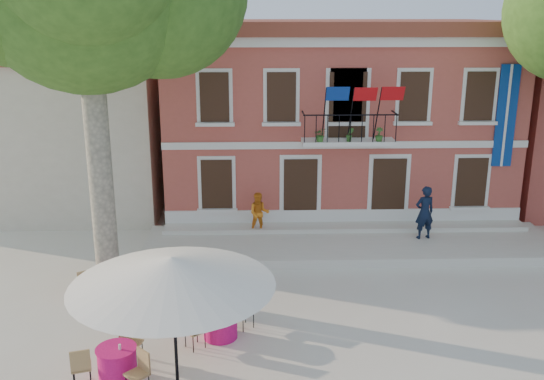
% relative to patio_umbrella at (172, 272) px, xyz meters
% --- Properties ---
extents(ground, '(90.00, 90.00, 0.00)m').
position_rel_patio_umbrella_xyz_m(ground, '(2.92, 3.65, -2.80)').
color(ground, beige).
rests_on(ground, ground).
extents(main_building, '(13.50, 9.59, 7.50)m').
position_rel_patio_umbrella_xyz_m(main_building, '(4.92, 13.64, 0.98)').
color(main_building, '#B94F42').
rests_on(main_building, ground).
extents(neighbor_west, '(9.40, 9.40, 6.40)m').
position_rel_patio_umbrella_xyz_m(neighbor_west, '(-6.58, 14.65, 0.42)').
color(neighbor_west, beige).
rests_on(neighbor_west, ground).
extents(terrace, '(14.00, 3.40, 0.30)m').
position_rel_patio_umbrella_xyz_m(terrace, '(4.92, 8.05, -2.65)').
color(terrace, silver).
rests_on(terrace, ground).
extents(patio_umbrella, '(4.19, 4.19, 3.12)m').
position_rel_patio_umbrella_xyz_m(patio_umbrella, '(0.00, 0.00, 0.00)').
color(patio_umbrella, black).
rests_on(patio_umbrella, ground).
extents(pedestrian_navy, '(0.76, 0.58, 1.86)m').
position_rel_patio_umbrella_xyz_m(pedestrian_navy, '(7.48, 8.21, -1.57)').
color(pedestrian_navy, black).
rests_on(pedestrian_navy, terrace).
extents(pedestrian_orange, '(0.73, 0.57, 1.49)m').
position_rel_patio_umbrella_xyz_m(pedestrian_orange, '(1.83, 8.84, -1.76)').
color(pedestrian_orange, orange).
rests_on(pedestrian_orange, terrace).
extents(cafe_table_0, '(1.81, 1.80, 0.95)m').
position_rel_patio_umbrella_xyz_m(cafe_table_0, '(-1.38, 0.53, -2.37)').
color(cafe_table_0, '#E31578').
rests_on(cafe_table_0, ground).
extents(cafe_table_1, '(1.76, 1.53, 0.95)m').
position_rel_patio_umbrella_xyz_m(cafe_table_1, '(0.79, 2.27, -2.38)').
color(cafe_table_1, '#E31578').
rests_on(cafe_table_1, ground).
extents(cafe_table_3, '(1.87, 1.65, 0.95)m').
position_rel_patio_umbrella_xyz_m(cafe_table_3, '(-2.51, 4.85, -2.37)').
color(cafe_table_3, '#E31578').
rests_on(cafe_table_3, ground).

